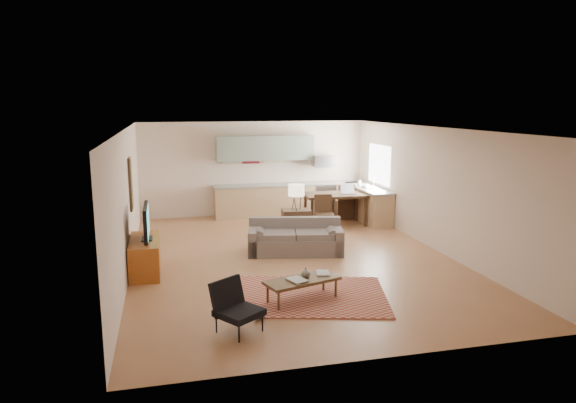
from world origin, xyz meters
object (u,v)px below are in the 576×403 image
object	(u,v)px
coffee_table	(302,290)
tv_credenza	(145,256)
sofa	(295,237)
dining_table	(335,209)
console_table	(296,226)
armchair	(239,308)

from	to	relation	value
coffee_table	tv_credenza	world-z (taller)	tv_credenza
tv_credenza	sofa	bearing A→B (deg)	10.48
tv_credenza	dining_table	bearing A→B (deg)	31.25
coffee_table	console_table	size ratio (longest dim) A/B	1.64
dining_table	console_table	bearing A→B (deg)	-133.74
coffee_table	console_table	world-z (taller)	console_table
sofa	armchair	size ratio (longest dim) A/B	2.86
armchair	dining_table	xyz separation A→B (m)	(3.43, 5.96, 0.06)
sofa	armchair	bearing A→B (deg)	-104.09
coffee_table	sofa	bearing A→B (deg)	60.92
console_table	dining_table	bearing A→B (deg)	49.39
console_table	tv_credenza	bearing A→B (deg)	-151.29
armchair	console_table	distance (m)	4.96
armchair	tv_credenza	size ratio (longest dim) A/B	0.52
coffee_table	tv_credenza	bearing A→B (deg)	123.44
coffee_table	tv_credenza	xyz separation A→B (m)	(-2.55, 2.10, 0.14)
sofa	coffee_table	bearing A→B (deg)	-90.35
sofa	coffee_table	distance (m)	2.74
sofa	console_table	size ratio (longest dim) A/B	2.75
armchair	dining_table	bearing A→B (deg)	24.37
dining_table	sofa	bearing A→B (deg)	-124.21
sofa	console_table	xyz separation A→B (m)	(0.26, 0.93, 0.02)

